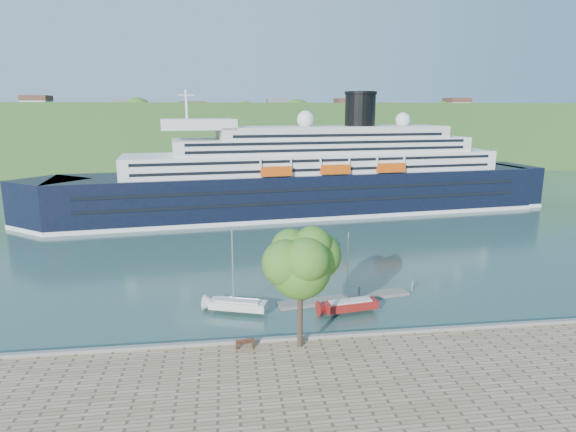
# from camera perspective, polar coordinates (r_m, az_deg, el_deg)

# --- Properties ---
(ground) EXTENTS (400.00, 400.00, 0.00)m
(ground) POSITION_cam_1_polar(r_m,az_deg,el_deg) (46.97, 5.50, -15.05)
(ground) COLOR #2E534A
(ground) RESTS_ON ground
(far_hillside) EXTENTS (400.00, 50.00, 24.00)m
(far_hillside) POSITION_cam_1_polar(r_m,az_deg,el_deg) (186.03, -4.59, 9.45)
(far_hillside) COLOR #365C25
(far_hillside) RESTS_ON ground
(quay_coping) EXTENTS (220.00, 0.50, 0.30)m
(quay_coping) POSITION_cam_1_polar(r_m,az_deg,el_deg) (46.28, 5.59, -13.90)
(quay_coping) COLOR slate
(quay_coping) RESTS_ON promenade
(cruise_ship) EXTENTS (114.83, 29.58, 25.53)m
(cruise_ship) POSITION_cam_1_polar(r_m,az_deg,el_deg) (101.30, 2.07, 7.42)
(cruise_ship) COLOR black
(cruise_ship) RESTS_ON ground
(park_bench) EXTENTS (1.75, 0.83, 1.09)m
(park_bench) POSITION_cam_1_polar(r_m,az_deg,el_deg) (44.19, -5.15, -14.67)
(park_bench) COLOR #4F2716
(park_bench) RESTS_ON promenade
(promenade_tree) EXTENTS (7.19, 7.19, 11.91)m
(promenade_tree) POSITION_cam_1_polar(r_m,az_deg,el_deg) (42.17, 1.46, -7.95)
(promenade_tree) COLOR #2C6019
(promenade_tree) RESTS_ON promenade
(floating_pontoon) EXTENTS (16.08, 4.52, 0.36)m
(floating_pontoon) POSITION_cam_1_polar(r_m,az_deg,el_deg) (57.22, 6.75, -9.68)
(floating_pontoon) COLOR gray
(floating_pontoon) RESTS_ON ground
(sailboat_white_near) EXTENTS (7.15, 4.00, 8.91)m
(sailboat_white_near) POSITION_cam_1_polar(r_m,az_deg,el_deg) (52.21, -6.04, -6.84)
(sailboat_white_near) COLOR silver
(sailboat_white_near) RESTS_ON ground
(sailboat_red) EXTENTS (6.88, 2.84, 8.62)m
(sailboat_red) POSITION_cam_1_polar(r_m,az_deg,el_deg) (52.40, 7.51, -6.98)
(sailboat_red) COLOR maroon
(sailboat_red) RESTS_ON ground
(tender_launch) EXTENTS (8.45, 5.54, 2.21)m
(tender_launch) POSITION_cam_1_polar(r_m,az_deg,el_deg) (76.66, 2.43, -3.09)
(tender_launch) COLOR #D44A0C
(tender_launch) RESTS_ON ground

